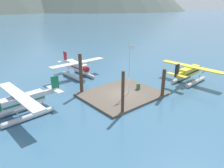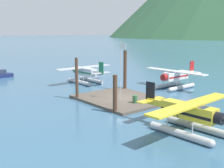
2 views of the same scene
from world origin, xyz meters
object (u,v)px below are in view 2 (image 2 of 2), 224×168
Objects in this scene: seaplane_silver_port_fwd at (85,74)px; boat_navy_open_sw at (2,75)px; flagpole at (121,65)px; fuel_drum at (135,99)px; seaplane_yellow_stbd_aft at (189,115)px; seaplane_white_bow_centre at (175,78)px.

seaplane_silver_port_fwd is 17.05m from boat_navy_open_sw.
flagpole is 28.59m from boat_navy_open_sw.
fuel_drum is 9.72m from seaplane_yellow_stbd_aft.
fuel_drum is (2.15, 0.25, -3.82)m from flagpole.
flagpole is at bearing -15.30° from seaplane_silver_port_fwd.
flagpole is 12.08m from seaplane_yellow_stbd_aft.
seaplane_yellow_stbd_aft reaches higher than boat_navy_open_sw.
seaplane_silver_port_fwd and seaplane_white_bow_centre have the same top height.
fuel_drum is 0.08× the size of seaplane_silver_port_fwd.
boat_navy_open_sw is at bearing -147.03° from seaplane_white_bow_centre.
boat_navy_open_sw is at bearing -175.72° from seaplane_yellow_stbd_aft.
seaplane_silver_port_fwd is at bearing 166.09° from seaplane_yellow_stbd_aft.
seaplane_silver_port_fwd is 2.14× the size of boat_navy_open_sw.
boat_navy_open_sw is at bearing -168.94° from flagpole.
seaplane_white_bow_centre is (12.21, 8.17, 0.00)m from seaplane_silver_port_fwd.
flagpole is 0.67× the size of seaplane_white_bow_centre.
seaplane_yellow_stbd_aft is at bearing 4.28° from boat_navy_open_sw.
fuel_drum is 0.08× the size of seaplane_white_bow_centre.
seaplane_yellow_stbd_aft is at bearing -48.63° from seaplane_white_bow_centre.
seaplane_yellow_stbd_aft is (24.82, -6.15, 0.00)m from seaplane_silver_port_fwd.
fuel_drum is at bearing -12.38° from seaplane_silver_port_fwd.
flagpole is 12.25m from seaplane_white_bow_centre.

